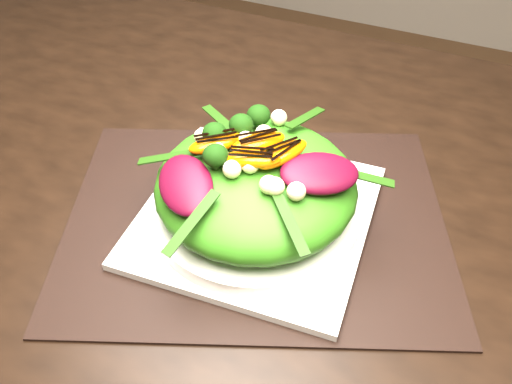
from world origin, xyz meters
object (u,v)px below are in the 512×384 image
at_px(placemat, 256,219).
at_px(orange_segment, 247,133).
at_px(salad_bowl, 256,207).
at_px(lettuce_mound, 256,185).
at_px(plate_base, 256,215).
at_px(dining_table, 142,171).

height_order(placemat, orange_segment, orange_segment).
relative_size(salad_bowl, lettuce_mound, 1.07).
bearing_deg(salad_bowl, lettuce_mound, 0.00).
height_order(placemat, plate_base, plate_base).
relative_size(dining_table, salad_bowl, 6.61).
height_order(salad_bowl, lettuce_mound, lettuce_mound).
height_order(lettuce_mound, orange_segment, orange_segment).
relative_size(dining_table, placemat, 3.62).
distance_m(placemat, plate_base, 0.01).
xyz_separation_m(dining_table, lettuce_mound, (0.19, -0.04, 0.08)).
distance_m(placemat, lettuce_mound, 0.06).
relative_size(dining_table, lettuce_mound, 7.07).
bearing_deg(placemat, dining_table, 167.88).
bearing_deg(lettuce_mound, placemat, 0.00).
distance_m(dining_table, plate_base, 0.19).
xyz_separation_m(plate_base, salad_bowl, (0.00, 0.00, 0.01)).
height_order(dining_table, plate_base, dining_table).
distance_m(placemat, orange_segment, 0.11).
bearing_deg(lettuce_mound, dining_table, 167.88).
xyz_separation_m(placemat, salad_bowl, (0.00, 0.00, 0.02)).
bearing_deg(plate_base, salad_bowl, 0.00).
distance_m(salad_bowl, lettuce_mound, 0.04).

